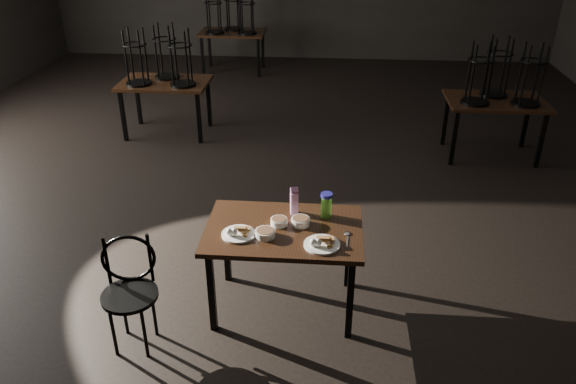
# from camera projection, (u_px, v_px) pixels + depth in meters

# --- Properties ---
(main_table) EXTENTS (1.20, 0.80, 0.75)m
(main_table) POSITION_uv_depth(u_px,v_px,m) (284.00, 237.00, 4.32)
(main_table) COLOR black
(main_table) RESTS_ON ground
(plate_left) EXTENTS (0.26, 0.26, 0.08)m
(plate_left) POSITION_uv_depth(u_px,v_px,m) (238.00, 233.00, 4.18)
(plate_left) COLOR white
(plate_left) RESTS_ON main_table
(plate_right) EXTENTS (0.27, 0.27, 0.09)m
(plate_right) POSITION_uv_depth(u_px,v_px,m) (322.00, 243.00, 4.06)
(plate_right) COLOR white
(plate_right) RESTS_ON main_table
(bowl_near) EXTENTS (0.13, 0.13, 0.05)m
(bowl_near) POSITION_uv_depth(u_px,v_px,m) (279.00, 221.00, 4.32)
(bowl_near) COLOR white
(bowl_near) RESTS_ON main_table
(bowl_far) EXTENTS (0.14, 0.14, 0.06)m
(bowl_far) POSITION_uv_depth(u_px,v_px,m) (300.00, 221.00, 4.31)
(bowl_far) COLOR white
(bowl_far) RESTS_ON main_table
(bowl_big) EXTENTS (0.15, 0.15, 0.05)m
(bowl_big) POSITION_uv_depth(u_px,v_px,m) (265.00, 233.00, 4.17)
(bowl_big) COLOR white
(bowl_big) RESTS_ON main_table
(juice_carton) EXTENTS (0.07, 0.07, 0.24)m
(juice_carton) POSITION_uv_depth(u_px,v_px,m) (294.00, 201.00, 4.43)
(juice_carton) COLOR #891973
(juice_carton) RESTS_ON main_table
(water_bottle) EXTENTS (0.11, 0.11, 0.20)m
(water_bottle) POSITION_uv_depth(u_px,v_px,m) (326.00, 205.00, 4.39)
(water_bottle) COLOR #6BD73F
(water_bottle) RESTS_ON main_table
(spoon) EXTENTS (0.05, 0.21, 0.01)m
(spoon) POSITION_uv_depth(u_px,v_px,m) (347.00, 234.00, 4.19)
(spoon) COLOR silver
(spoon) RESTS_ON main_table
(bentwood_chair) EXTENTS (0.44, 0.43, 0.86)m
(bentwood_chair) POSITION_uv_depth(u_px,v_px,m) (130.00, 284.00, 4.06)
(bentwood_chair) COLOR black
(bentwood_chair) RESTS_ON ground
(bg_table_left) EXTENTS (1.20, 0.80, 1.48)m
(bg_table_left) POSITION_uv_depth(u_px,v_px,m) (164.00, 80.00, 7.60)
(bg_table_left) COLOR black
(bg_table_left) RESTS_ON ground
(bg_table_right) EXTENTS (1.20, 0.80, 1.48)m
(bg_table_right) POSITION_uv_depth(u_px,v_px,m) (497.00, 98.00, 6.92)
(bg_table_right) COLOR black
(bg_table_right) RESTS_ON ground
(bg_table_far) EXTENTS (1.20, 0.80, 1.48)m
(bg_table_far) POSITION_uv_depth(u_px,v_px,m) (232.00, 30.00, 10.35)
(bg_table_far) COLOR black
(bg_table_far) RESTS_ON ground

